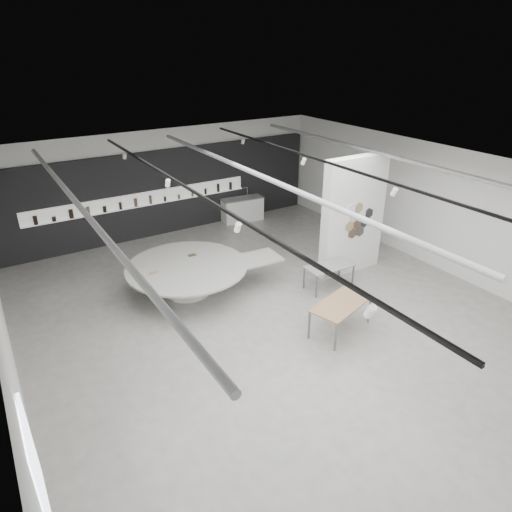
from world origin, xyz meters
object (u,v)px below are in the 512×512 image
display_island (190,275)px  sample_table_wood (341,305)px  sample_table_stone (329,268)px  kitchen_counter (242,209)px  partition_column (353,216)px

display_island → sample_table_wood: bearing=-53.7°
sample_table_wood → sample_table_stone: size_ratio=1.30×
kitchen_counter → sample_table_stone: bearing=-90.6°
partition_column → sample_table_wood: (-2.45, -2.36, -1.08)m
sample_table_wood → sample_table_stone: 2.16m
partition_column → kitchen_counter: partition_column is taller
sample_table_wood → kitchen_counter: size_ratio=1.07×
display_island → sample_table_wood: size_ratio=2.43×
sample_table_stone → kitchen_counter: bearing=83.8°
display_island → sample_table_wood: display_island is taller
sample_table_wood → kitchen_counter: kitchen_counter is taller
sample_table_wood → partition_column: bearing=43.9°
partition_column → display_island: size_ratio=0.81×
partition_column → sample_table_stone: bearing=-157.1°
partition_column → display_island: bearing=164.5°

